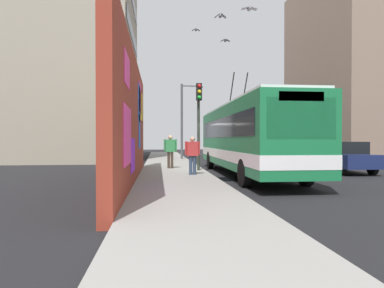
{
  "coord_description": "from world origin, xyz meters",
  "views": [
    {
      "loc": [
        -17.13,
        2.38,
        1.67
      ],
      "look_at": [
        2.87,
        0.3,
        1.42
      ],
      "focal_mm": 30.8,
      "sensor_mm": 36.0,
      "label": 1
    }
  ],
  "objects_px": {
    "parked_car_black": "(265,149)",
    "pedestrian_at_curb": "(193,152)",
    "parked_car_navy": "(341,156)",
    "city_bus": "(247,136)",
    "traffic_light": "(199,112)",
    "street_lamp": "(184,115)",
    "parked_car_white": "(293,152)",
    "pedestrian_midblock": "(170,149)"
  },
  "relations": [
    {
      "from": "parked_car_navy",
      "to": "traffic_light",
      "type": "relative_size",
      "value": 0.94
    },
    {
      "from": "parked_car_black",
      "to": "pedestrian_midblock",
      "type": "relative_size",
      "value": 2.75
    },
    {
      "from": "parked_car_black",
      "to": "pedestrian_midblock",
      "type": "distance_m",
      "value": 13.6
    },
    {
      "from": "city_bus",
      "to": "pedestrian_at_curb",
      "type": "relative_size",
      "value": 7.16
    },
    {
      "from": "parked_car_navy",
      "to": "parked_car_black",
      "type": "relative_size",
      "value": 0.83
    },
    {
      "from": "parked_car_navy",
      "to": "pedestrian_midblock",
      "type": "bearing_deg",
      "value": 79.5
    },
    {
      "from": "city_bus",
      "to": "parked_car_white",
      "type": "bearing_deg",
      "value": -36.79
    },
    {
      "from": "parked_car_white",
      "to": "street_lamp",
      "type": "relative_size",
      "value": 0.72
    },
    {
      "from": "traffic_light",
      "to": "street_lamp",
      "type": "height_order",
      "value": "street_lamp"
    },
    {
      "from": "traffic_light",
      "to": "city_bus",
      "type": "bearing_deg",
      "value": -116.46
    },
    {
      "from": "parked_car_white",
      "to": "parked_car_navy",
      "type": "bearing_deg",
      "value": 180.0
    },
    {
      "from": "parked_car_black",
      "to": "pedestrian_at_curb",
      "type": "bearing_deg",
      "value": 150.32
    },
    {
      "from": "parked_car_navy",
      "to": "parked_car_black",
      "type": "distance_m",
      "value": 12.05
    },
    {
      "from": "city_bus",
      "to": "pedestrian_midblock",
      "type": "distance_m",
      "value": 4.33
    },
    {
      "from": "pedestrian_at_curb",
      "to": "parked_car_white",
      "type": "bearing_deg",
      "value": -45.0
    },
    {
      "from": "city_bus",
      "to": "parked_car_white",
      "type": "height_order",
      "value": "city_bus"
    },
    {
      "from": "street_lamp",
      "to": "pedestrian_at_curb",
      "type": "bearing_deg",
      "value": 177.0
    },
    {
      "from": "pedestrian_midblock",
      "to": "street_lamp",
      "type": "height_order",
      "value": "street_lamp"
    },
    {
      "from": "parked_car_white",
      "to": "street_lamp",
      "type": "xyz_separation_m",
      "value": [
        4.41,
        7.23,
        2.83
      ]
    },
    {
      "from": "parked_car_navy",
      "to": "pedestrian_midblock",
      "type": "xyz_separation_m",
      "value": [
        1.61,
        8.71,
        0.38
      ]
    },
    {
      "from": "pedestrian_at_curb",
      "to": "street_lamp",
      "type": "xyz_separation_m",
      "value": [
        12.28,
        -0.64,
        2.53
      ]
    },
    {
      "from": "parked_car_navy",
      "to": "pedestrian_midblock",
      "type": "height_order",
      "value": "pedestrian_midblock"
    },
    {
      "from": "parked_car_navy",
      "to": "city_bus",
      "type": "bearing_deg",
      "value": 99.27
    },
    {
      "from": "city_bus",
      "to": "traffic_light",
      "type": "relative_size",
      "value": 2.75
    },
    {
      "from": "city_bus",
      "to": "parked_car_navy",
      "type": "xyz_separation_m",
      "value": [
        0.85,
        -5.2,
        -1.01
      ]
    },
    {
      "from": "city_bus",
      "to": "pedestrian_midblock",
      "type": "xyz_separation_m",
      "value": [
        2.46,
        3.51,
        -0.63
      ]
    },
    {
      "from": "parked_car_white",
      "to": "pedestrian_at_curb",
      "type": "relative_size",
      "value": 2.59
    },
    {
      "from": "pedestrian_at_curb",
      "to": "pedestrian_midblock",
      "type": "bearing_deg",
      "value": 13.92
    },
    {
      "from": "parked_car_white",
      "to": "traffic_light",
      "type": "relative_size",
      "value": 1.0
    },
    {
      "from": "pedestrian_midblock",
      "to": "street_lamp",
      "type": "distance_m",
      "value": 9.35
    },
    {
      "from": "parked_car_navy",
      "to": "pedestrian_at_curb",
      "type": "xyz_separation_m",
      "value": [
        -1.77,
        7.87,
        0.3
      ]
    },
    {
      "from": "city_bus",
      "to": "street_lamp",
      "type": "distance_m",
      "value": 11.68
    },
    {
      "from": "parked_car_black",
      "to": "street_lamp",
      "type": "xyz_separation_m",
      "value": [
        -1.54,
        7.23,
        2.82
      ]
    },
    {
      "from": "street_lamp",
      "to": "parked_car_white",
      "type": "bearing_deg",
      "value": -121.37
    },
    {
      "from": "city_bus",
      "to": "parked_car_navy",
      "type": "bearing_deg",
      "value": -80.73
    },
    {
      "from": "parked_car_navy",
      "to": "traffic_light",
      "type": "bearing_deg",
      "value": 88.28
    },
    {
      "from": "parked_car_navy",
      "to": "parked_car_white",
      "type": "xyz_separation_m",
      "value": [
        6.11,
        -0.0,
        0.0
      ]
    },
    {
      "from": "city_bus",
      "to": "pedestrian_midblock",
      "type": "bearing_deg",
      "value": 54.94
    },
    {
      "from": "pedestrian_at_curb",
      "to": "street_lamp",
      "type": "height_order",
      "value": "street_lamp"
    },
    {
      "from": "pedestrian_midblock",
      "to": "traffic_light",
      "type": "xyz_separation_m",
      "value": [
        -1.39,
        -1.36,
        1.85
      ]
    },
    {
      "from": "pedestrian_midblock",
      "to": "street_lamp",
      "type": "bearing_deg",
      "value": -9.46
    },
    {
      "from": "street_lamp",
      "to": "traffic_light",
      "type": "bearing_deg",
      "value": 179.32
    }
  ]
}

